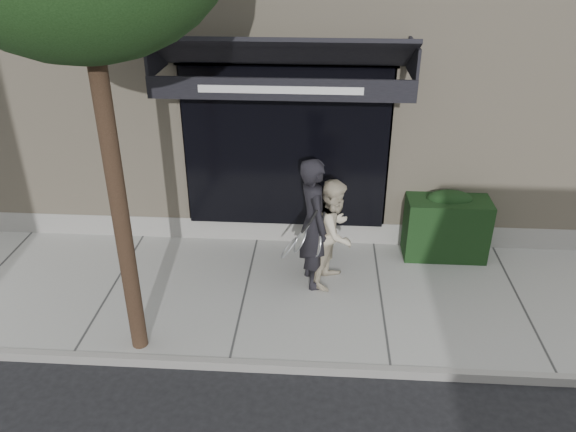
{
  "coord_description": "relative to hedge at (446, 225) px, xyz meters",
  "views": [
    {
      "loc": [
        -0.92,
        -6.84,
        4.95
      ],
      "look_at": [
        -1.4,
        0.6,
        1.07
      ],
      "focal_mm": 35.0,
      "sensor_mm": 36.0,
      "label": 1
    }
  ],
  "objects": [
    {
      "name": "hedge",
      "position": [
        0.0,
        0.0,
        0.0
      ],
      "size": [
        1.3,
        0.7,
        1.14
      ],
      "color": "black",
      "rests_on": "sidewalk"
    },
    {
      "name": "building_facade",
      "position": [
        -1.11,
        3.71,
        2.08
      ],
      "size": [
        14.3,
        8.04,
        5.64
      ],
      "color": "#B7A78B",
      "rests_on": "ground"
    },
    {
      "name": "pedestrian_back",
      "position": [
        -1.81,
        -0.9,
        0.29
      ],
      "size": [
        0.88,
        0.98,
        1.66
      ],
      "color": "beige",
      "rests_on": "sidewalk"
    },
    {
      "name": "ground",
      "position": [
        -1.1,
        -1.25,
        -0.66
      ],
      "size": [
        80.0,
        80.0,
        0.0
      ],
      "primitive_type": "plane",
      "color": "black",
      "rests_on": "ground"
    },
    {
      "name": "curb",
      "position": [
        -1.1,
        -2.8,
        -0.59
      ],
      "size": [
        20.0,
        0.1,
        0.14
      ],
      "primitive_type": "cube",
      "color": "gray",
      "rests_on": "ground"
    },
    {
      "name": "sidewalk",
      "position": [
        -1.1,
        -1.25,
        -0.6
      ],
      "size": [
        20.0,
        3.0,
        0.12
      ],
      "primitive_type": "cube",
      "color": "#9A9A95",
      "rests_on": "ground"
    },
    {
      "name": "pedestrian_front",
      "position": [
        -2.11,
        -0.96,
        0.46
      ],
      "size": [
        0.78,
        0.96,
        2.0
      ],
      "color": "black",
      "rests_on": "sidewalk"
    }
  ]
}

